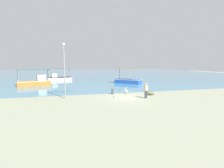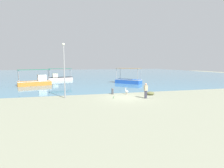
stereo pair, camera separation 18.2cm
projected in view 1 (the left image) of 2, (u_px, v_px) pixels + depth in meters
name	position (u px, v px, depth m)	size (l,w,h in m)	color
ground	(126.00, 98.00, 19.74)	(120.00, 120.00, 0.00)	gray
harbor_water	(84.00, 74.00, 65.80)	(110.00, 90.00, 0.00)	teal
fishing_boat_far_right	(35.00, 82.00, 30.24)	(5.65, 3.14, 2.78)	orange
fishing_boat_near_right	(59.00, 78.00, 39.44)	(5.47, 2.64, 2.69)	white
fishing_boat_near_left	(128.00, 80.00, 33.63)	(4.83, 4.88, 2.91)	blue
pelican	(126.00, 91.00, 21.77)	(0.46, 0.78, 0.80)	#E0997A
lamp_post	(64.00, 68.00, 18.99)	(0.28, 0.28, 6.02)	gray
mooring_bollard	(113.00, 91.00, 21.84)	(0.28, 0.28, 0.79)	#47474C
fisherman_standing	(146.00, 90.00, 19.22)	(0.44, 0.32, 1.69)	#3C3B4B
net_pile	(150.00, 93.00, 21.35)	(0.97, 0.82, 0.42)	#60643C
glass_bottle	(114.00, 97.00, 19.31)	(0.07, 0.07, 0.27)	#3F7F4C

